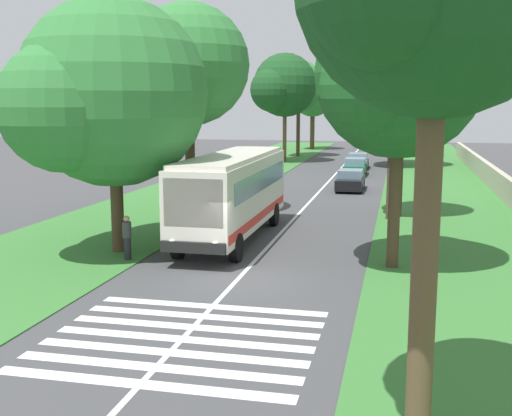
# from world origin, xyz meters

# --- Properties ---
(ground) EXTENTS (160.00, 160.00, 0.00)m
(ground) POSITION_xyz_m (0.00, 0.00, 0.00)
(ground) COLOR #424244
(grass_verge_left) EXTENTS (120.00, 8.00, 0.04)m
(grass_verge_left) POSITION_xyz_m (15.00, 8.20, 0.02)
(grass_verge_left) COLOR #387533
(grass_verge_left) RESTS_ON ground
(grass_verge_right) EXTENTS (120.00, 8.00, 0.04)m
(grass_verge_right) POSITION_xyz_m (15.00, -8.20, 0.02)
(grass_verge_right) COLOR #387533
(grass_verge_right) RESTS_ON ground
(centre_line) EXTENTS (110.00, 0.16, 0.01)m
(centre_line) POSITION_xyz_m (15.00, 0.00, 0.00)
(centre_line) COLOR silver
(centre_line) RESTS_ON ground
(coach_bus) EXTENTS (11.16, 2.62, 3.73)m
(coach_bus) POSITION_xyz_m (6.24, 1.80, 2.15)
(coach_bus) COLOR silver
(coach_bus) RESTS_ON ground
(zebra_crossing) EXTENTS (5.85, 6.80, 0.01)m
(zebra_crossing) POSITION_xyz_m (-5.73, 0.00, 0.00)
(zebra_crossing) COLOR silver
(zebra_crossing) RESTS_ON ground
(trailing_car_0) EXTENTS (4.30, 1.78, 1.43)m
(trailing_car_0) POSITION_xyz_m (23.35, -1.99, 0.67)
(trailing_car_0) COLOR black
(trailing_car_0) RESTS_ON ground
(trailing_car_1) EXTENTS (4.30, 1.78, 1.43)m
(trailing_car_1) POSITION_xyz_m (32.71, -1.66, 0.67)
(trailing_car_1) COLOR #145933
(trailing_car_1) RESTS_ON ground
(trailing_car_2) EXTENTS (4.30, 1.78, 1.43)m
(trailing_car_2) POSITION_xyz_m (38.04, -1.54, 0.67)
(trailing_car_2) COLOR gray
(trailing_car_2) RESTS_ON ground
(roadside_tree_left_0) EXTENTS (6.85, 5.59, 10.52)m
(roadside_tree_left_0) POSITION_xyz_m (50.14, 6.07, 7.62)
(roadside_tree_left_0) COLOR #4C3826
(roadside_tree_left_0) RESTS_ON grass_verge_left
(roadside_tree_left_1) EXTENTS (9.12, 7.34, 9.97)m
(roadside_tree_left_1) POSITION_xyz_m (3.05, 5.87, 6.11)
(roadside_tree_left_1) COLOR #4C3826
(roadside_tree_left_1) RESTS_ON grass_verge_left
(roadside_tree_left_2) EXTENTS (6.28, 5.10, 9.18)m
(roadside_tree_left_2) POSITION_xyz_m (61.22, 5.96, 6.50)
(roadside_tree_left_2) COLOR #4C3826
(roadside_tree_left_2) RESTS_ON grass_verge_left
(roadside_tree_left_3) EXTENTS (7.91, 6.31, 10.77)m
(roadside_tree_left_3) POSITION_xyz_m (43.37, 6.35, 7.45)
(roadside_tree_left_3) COLOR brown
(roadside_tree_left_3) RESTS_ON grass_verge_left
(roadside_tree_left_4) EXTENTS (7.77, 6.51, 11.06)m
(roadside_tree_left_4) POSITION_xyz_m (11.94, 5.94, 7.71)
(roadside_tree_left_4) COLOR #3D2D1E
(roadside_tree_left_4) RESTS_ON grass_verge_left
(roadside_tree_right_1) EXTENTS (5.79, 4.74, 7.73)m
(roadside_tree_right_1) POSITION_xyz_m (60.44, -5.35, 5.29)
(roadside_tree_right_1) COLOR #3D2D1E
(roadside_tree_right_1) RESTS_ON grass_verge_right
(roadside_tree_right_2) EXTENTS (5.80, 4.99, 10.26)m
(roadside_tree_right_2) POSITION_xyz_m (13.46, -5.10, 7.66)
(roadside_tree_right_2) COLOR #3D2D1E
(roadside_tree_right_2) RESTS_ON grass_verge_right
(roadside_tree_right_3) EXTENTS (8.77, 7.48, 10.12)m
(roadside_tree_right_3) POSITION_xyz_m (41.31, -4.96, 6.23)
(roadside_tree_right_3) COLOR #3D2D1E
(roadside_tree_right_3) RESTS_ON grass_verge_right
(roadside_tree_right_4) EXTENTS (6.80, 5.92, 9.86)m
(roadside_tree_right_4) POSITION_xyz_m (2.84, -4.99, 6.79)
(roadside_tree_right_4) COLOR #4C3826
(roadside_tree_right_4) RESTS_ON grass_verge_right
(utility_pole) EXTENTS (0.24, 1.40, 8.40)m
(utility_pole) POSITION_xyz_m (12.60, -4.75, 4.38)
(utility_pole) COLOR #473828
(utility_pole) RESTS_ON grass_verge_right
(roadside_wall) EXTENTS (70.00, 0.40, 1.50)m
(roadside_wall) POSITION_xyz_m (20.00, -11.60, 0.79)
(roadside_wall) COLOR #B2A893
(roadside_wall) RESTS_ON grass_verge_right
(pedestrian) EXTENTS (0.34, 0.34, 1.69)m
(pedestrian) POSITION_xyz_m (1.64, 4.75, 0.91)
(pedestrian) COLOR #26262D
(pedestrian) RESTS_ON grass_verge_left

